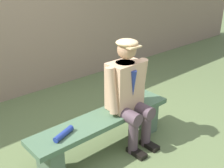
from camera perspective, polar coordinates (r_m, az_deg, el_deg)
ground_plane at (r=3.31m, az=-1.68°, el=-12.97°), size 30.00×30.00×0.00m
bench at (r=3.15m, az=-1.74°, el=-8.72°), size 1.72×0.36×0.43m
seated_man at (r=3.12m, az=3.33°, el=-1.35°), size 0.55×0.56×1.23m
rolled_magazine at (r=2.78m, az=-9.70°, el=-9.85°), size 0.26×0.14×0.06m
stadium_wall at (r=4.49m, az=-19.29°, el=12.72°), size 12.00×0.24×2.44m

